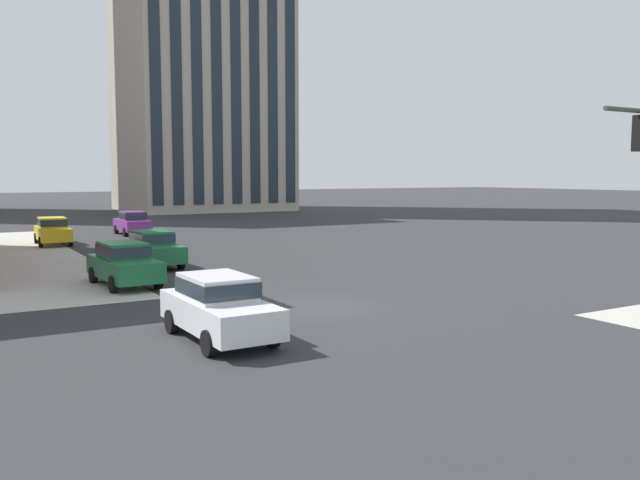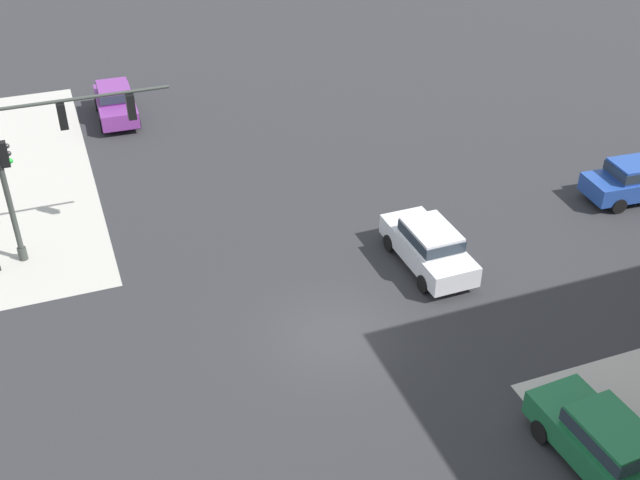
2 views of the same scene
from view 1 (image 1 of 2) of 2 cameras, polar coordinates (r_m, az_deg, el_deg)
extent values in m
plane|color=#2D2D30|center=(21.69, 0.19, -5.75)|extent=(320.00, 320.00, 0.00)
cube|color=black|center=(18.56, 25.76, 8.25)|extent=(0.28, 0.28, 0.90)
cube|color=#7A3389|center=(49.62, -15.81, 1.25)|extent=(1.81, 4.42, 0.76)
cube|color=#7A3389|center=(49.43, -15.79, 2.03)|extent=(1.52, 2.13, 0.60)
cube|color=#232D38|center=(49.43, -15.79, 2.03)|extent=(1.56, 2.22, 0.40)
cylinder|color=black|center=(50.78, -17.09, 0.88)|extent=(0.23, 0.64, 0.64)
cylinder|color=black|center=(51.17, -15.26, 0.97)|extent=(0.23, 0.64, 0.64)
cylinder|color=black|center=(48.13, -16.38, 0.66)|extent=(0.23, 0.64, 0.64)
cylinder|color=black|center=(48.54, -14.46, 0.75)|extent=(0.23, 0.64, 0.64)
cube|color=silver|center=(17.49, -8.60, -6.23)|extent=(1.81, 4.42, 0.76)
cube|color=silver|center=(17.50, -8.82, -3.96)|extent=(1.52, 2.13, 0.60)
cube|color=#232D38|center=(17.50, -8.82, -3.96)|extent=(1.56, 2.22, 0.40)
cylinder|color=black|center=(16.70, -4.10, -8.08)|extent=(0.23, 0.64, 0.64)
cylinder|color=black|center=(16.03, -9.50, -8.72)|extent=(0.23, 0.64, 0.64)
cylinder|color=black|center=(19.11, -7.82, -6.37)|extent=(0.23, 0.64, 0.64)
cylinder|color=black|center=(18.54, -12.61, -6.83)|extent=(0.23, 0.64, 0.64)
cube|color=gold|center=(43.95, -21.94, 0.53)|extent=(1.92, 4.46, 0.76)
cube|color=gold|center=(44.05, -22.00, 1.42)|extent=(1.57, 2.17, 0.60)
cube|color=#232D38|center=(44.05, -22.00, 1.42)|extent=(1.61, 2.25, 0.40)
cylinder|color=black|center=(42.73, -20.61, -0.07)|extent=(0.24, 0.65, 0.64)
cylinder|color=black|center=(42.55, -22.84, -0.17)|extent=(0.24, 0.65, 0.64)
cylinder|color=black|center=(45.42, -21.07, 0.23)|extent=(0.24, 0.65, 0.64)
cylinder|color=black|center=(45.25, -23.17, 0.13)|extent=(0.24, 0.65, 0.64)
cube|color=#1E6B3D|center=(26.71, -16.42, -2.31)|extent=(2.00, 4.49, 0.76)
cube|color=#1E6B3D|center=(26.77, -16.56, -0.83)|extent=(1.61, 2.19, 0.60)
cube|color=#232D38|center=(26.77, -16.56, -0.83)|extent=(1.65, 2.28, 0.40)
cylinder|color=black|center=(25.74, -13.73, -3.38)|extent=(0.26, 0.65, 0.64)
cylinder|color=black|center=(25.24, -17.31, -3.66)|extent=(0.26, 0.65, 0.64)
cylinder|color=black|center=(28.30, -15.60, -2.63)|extent=(0.26, 0.65, 0.64)
cylinder|color=black|center=(27.84, -18.87, -2.86)|extent=(0.26, 0.65, 0.64)
cube|color=#1E6B3D|center=(31.90, -14.12, -1.00)|extent=(1.88, 4.45, 0.76)
cube|color=#1E6B3D|center=(31.97, -14.23, 0.24)|extent=(1.56, 2.15, 0.60)
cube|color=#232D38|center=(31.97, -14.23, 0.24)|extent=(1.59, 2.24, 0.40)
cylinder|color=black|center=(30.93, -11.85, -1.86)|extent=(0.24, 0.65, 0.64)
cylinder|color=black|center=(30.41, -14.81, -2.05)|extent=(0.24, 0.65, 0.64)
cylinder|color=black|center=(33.49, -13.45, -1.33)|extent=(0.24, 0.65, 0.64)
cylinder|color=black|center=(33.00, -16.21, -1.50)|extent=(0.24, 0.65, 0.64)
camera|label=2|loc=(41.83, -3.94, 21.98)|focal=43.26mm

